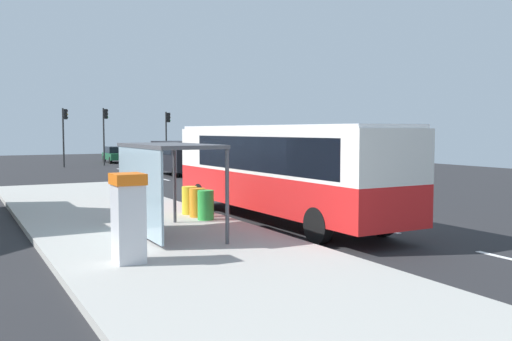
{
  "coord_description": "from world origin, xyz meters",
  "views": [
    {
      "loc": [
        -11.3,
        -14.55,
        3.05
      ],
      "look_at": [
        -1.0,
        4.52,
        1.5
      ],
      "focal_mm": 39.53,
      "sensor_mm": 36.0,
      "label": 1
    }
  ],
  "objects_px": {
    "recycling_bin_yellow": "(190,200)",
    "traffic_light_median": "(105,127)",
    "traffic_light_near_side": "(167,129)",
    "bus_shelter": "(158,166)",
    "white_van": "(177,155)",
    "traffic_light_far_side": "(64,128)",
    "ticket_machine": "(128,217)",
    "recycling_bin_orange": "(197,203)",
    "bus": "(280,167)",
    "recycling_bin_green": "(206,205)",
    "sedan_near": "(116,154)"
  },
  "relations": [
    {
      "from": "bus",
      "to": "white_van",
      "type": "bearing_deg",
      "value": 79.06
    },
    {
      "from": "sedan_near",
      "to": "traffic_light_near_side",
      "type": "bearing_deg",
      "value": -59.52
    },
    {
      "from": "white_van",
      "to": "bus",
      "type": "bearing_deg",
      "value": -100.94
    },
    {
      "from": "bus_shelter",
      "to": "recycling_bin_green",
      "type": "bearing_deg",
      "value": 40.85
    },
    {
      "from": "recycling_bin_green",
      "to": "traffic_light_median",
      "type": "relative_size",
      "value": 0.19
    },
    {
      "from": "traffic_light_near_side",
      "to": "recycling_bin_yellow",
      "type": "bearing_deg",
      "value": -108.1
    },
    {
      "from": "recycling_bin_green",
      "to": "recycling_bin_orange",
      "type": "relative_size",
      "value": 1.0
    },
    {
      "from": "recycling_bin_yellow",
      "to": "traffic_light_far_side",
      "type": "bearing_deg",
      "value": 87.93
    },
    {
      "from": "recycling_bin_orange",
      "to": "traffic_light_near_side",
      "type": "height_order",
      "value": "traffic_light_near_side"
    },
    {
      "from": "bus",
      "to": "ticket_machine",
      "type": "distance_m",
      "value": 7.55
    },
    {
      "from": "bus",
      "to": "traffic_light_median",
      "type": "height_order",
      "value": "traffic_light_median"
    },
    {
      "from": "traffic_light_median",
      "to": "sedan_near",
      "type": "bearing_deg",
      "value": 63.62
    },
    {
      "from": "recycling_bin_orange",
      "to": "bus_shelter",
      "type": "distance_m",
      "value": 3.72
    },
    {
      "from": "bus",
      "to": "recycling_bin_green",
      "type": "distance_m",
      "value": 2.79
    },
    {
      "from": "bus",
      "to": "sedan_near",
      "type": "xyz_separation_m",
      "value": [
        4.02,
        36.98,
        -1.05
      ]
    },
    {
      "from": "white_van",
      "to": "traffic_light_near_side",
      "type": "xyz_separation_m",
      "value": [
        3.3,
        11.3,
        1.79
      ]
    },
    {
      "from": "bus",
      "to": "recycling_bin_orange",
      "type": "xyz_separation_m",
      "value": [
        -2.49,
        1.15,
        -1.19
      ]
    },
    {
      "from": "traffic_light_near_side",
      "to": "bus_shelter",
      "type": "bearing_deg",
      "value": -109.85
    },
    {
      "from": "traffic_light_far_side",
      "to": "white_van",
      "type": "bearing_deg",
      "value": -66.35
    },
    {
      "from": "recycling_bin_green",
      "to": "bus",
      "type": "bearing_deg",
      "value": -10.35
    },
    {
      "from": "recycling_bin_green",
      "to": "bus_shelter",
      "type": "relative_size",
      "value": 0.24
    },
    {
      "from": "bus",
      "to": "traffic_light_far_side",
      "type": "xyz_separation_m",
      "value": [
        -1.39,
        32.35,
        1.41
      ]
    },
    {
      "from": "ticket_machine",
      "to": "recycling_bin_orange",
      "type": "bearing_deg",
      "value": 54.38
    },
    {
      "from": "ticket_machine",
      "to": "traffic_light_near_side",
      "type": "height_order",
      "value": "traffic_light_near_side"
    },
    {
      "from": "sedan_near",
      "to": "bus_shelter",
      "type": "distance_m",
      "value": 39.44
    },
    {
      "from": "bus",
      "to": "ticket_machine",
      "type": "height_order",
      "value": "bus"
    },
    {
      "from": "recycling_bin_orange",
      "to": "recycling_bin_green",
      "type": "bearing_deg",
      "value": -90.0
    },
    {
      "from": "bus",
      "to": "traffic_light_far_side",
      "type": "bearing_deg",
      "value": 92.45
    },
    {
      "from": "ticket_machine",
      "to": "recycling_bin_green",
      "type": "xyz_separation_m",
      "value": [
        3.79,
        4.59,
        -0.52
      ]
    },
    {
      "from": "bus",
      "to": "recycling_bin_yellow",
      "type": "height_order",
      "value": "bus"
    },
    {
      "from": "traffic_light_near_side",
      "to": "bus_shelter",
      "type": "relative_size",
      "value": 1.17
    },
    {
      "from": "bus",
      "to": "traffic_light_median",
      "type": "xyz_separation_m",
      "value": [
        2.11,
        33.15,
        1.46
      ]
    },
    {
      "from": "recycling_bin_yellow",
      "to": "traffic_light_median",
      "type": "distance_m",
      "value": 31.74
    },
    {
      "from": "recycling_bin_orange",
      "to": "traffic_light_near_side",
      "type": "bearing_deg",
      "value": 72.29
    },
    {
      "from": "recycling_bin_green",
      "to": "recycling_bin_orange",
      "type": "height_order",
      "value": "same"
    },
    {
      "from": "ticket_machine",
      "to": "traffic_light_near_side",
      "type": "xyz_separation_m",
      "value": [
        13.49,
        35.68,
        1.96
      ]
    },
    {
      "from": "sedan_near",
      "to": "traffic_light_far_side",
      "type": "relative_size",
      "value": 0.92
    },
    {
      "from": "traffic_light_median",
      "to": "recycling_bin_green",
      "type": "bearing_deg",
      "value": -98.01
    },
    {
      "from": "white_van",
      "to": "bus_shelter",
      "type": "height_order",
      "value": "bus_shelter"
    },
    {
      "from": "bus",
      "to": "bus_shelter",
      "type": "relative_size",
      "value": 2.77
    },
    {
      "from": "white_van",
      "to": "traffic_light_far_side",
      "type": "height_order",
      "value": "traffic_light_far_side"
    },
    {
      "from": "sedan_near",
      "to": "traffic_light_near_side",
      "type": "distance_m",
      "value": 6.73
    },
    {
      "from": "bus",
      "to": "recycling_bin_yellow",
      "type": "xyz_separation_m",
      "value": [
        -2.49,
        1.85,
        -1.19
      ]
    },
    {
      "from": "traffic_light_far_side",
      "to": "traffic_light_near_side",
      "type": "bearing_deg",
      "value": -5.31
    },
    {
      "from": "traffic_light_near_side",
      "to": "ticket_machine",
      "type": "bearing_deg",
      "value": -110.71
    },
    {
      "from": "traffic_light_median",
      "to": "traffic_light_far_side",
      "type": "bearing_deg",
      "value": -167.12
    },
    {
      "from": "bus",
      "to": "sedan_near",
      "type": "height_order",
      "value": "bus"
    },
    {
      "from": "recycling_bin_orange",
      "to": "traffic_light_median",
      "type": "bearing_deg",
      "value": 81.82
    },
    {
      "from": "white_van",
      "to": "recycling_bin_green",
      "type": "xyz_separation_m",
      "value": [
        -6.4,
        -19.79,
        -0.69
      ]
    },
    {
      "from": "white_van",
      "to": "sedan_near",
      "type": "bearing_deg",
      "value": 89.65
    }
  ]
}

